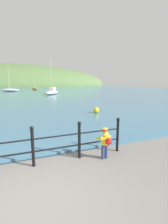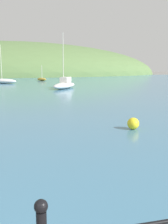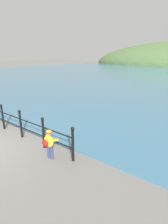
# 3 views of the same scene
# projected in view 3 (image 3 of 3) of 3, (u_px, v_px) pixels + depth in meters

# --- Properties ---
(iron_railing) EXTENTS (5.86, 0.12, 1.21)m
(iron_railing) POSITION_uv_depth(u_px,v_px,m) (21.00, 123.00, 7.23)
(iron_railing) COLOR black
(iron_railing) RESTS_ON ground
(child_in_coat) EXTENTS (0.40, 0.55, 1.00)m
(child_in_coat) POSITION_uv_depth(u_px,v_px,m) (49.00, 142.00, 5.71)
(child_in_coat) COLOR navy
(child_in_coat) RESTS_ON ground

